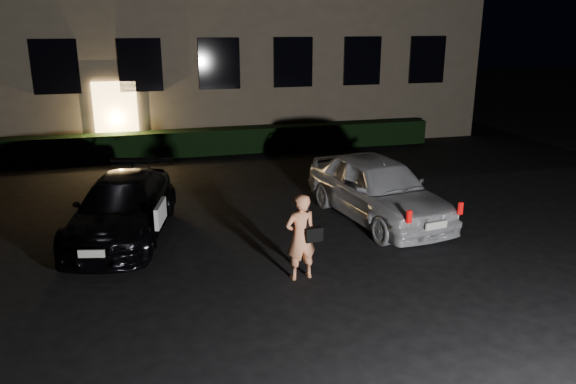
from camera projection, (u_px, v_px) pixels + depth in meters
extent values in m
plane|color=black|center=(316.00, 285.00, 9.78)|extent=(80.00, 80.00, 0.00)
cube|color=#FFC872|center=(116.00, 120.00, 18.66)|extent=(1.40, 0.10, 2.50)
cube|color=black|center=(55.00, 67.00, 17.72)|extent=(1.40, 0.10, 1.70)
cube|color=black|center=(140.00, 65.00, 18.36)|extent=(1.40, 0.10, 1.70)
cube|color=black|center=(219.00, 64.00, 19.01)|extent=(1.40, 0.10, 1.70)
cube|color=black|center=(293.00, 62.00, 19.65)|extent=(1.40, 0.10, 1.70)
cube|color=black|center=(362.00, 61.00, 20.29)|extent=(1.40, 0.10, 1.70)
cube|color=black|center=(427.00, 60.00, 20.93)|extent=(1.40, 0.10, 1.70)
cube|color=black|center=(224.00, 141.00, 19.35)|extent=(15.00, 0.70, 0.85)
imported|color=black|center=(123.00, 208.00, 11.82)|extent=(2.67, 4.60, 1.25)
cube|color=white|center=(161.00, 213.00, 11.05)|extent=(0.28, 0.89, 0.42)
cube|color=silver|center=(91.00, 254.00, 9.71)|extent=(0.45, 0.14, 0.14)
imported|color=silver|center=(378.00, 188.00, 12.82)|extent=(2.40, 4.57, 1.48)
cube|color=red|center=(409.00, 217.00, 10.74)|extent=(0.10, 0.07, 0.25)
cube|color=red|center=(461.00, 208.00, 11.22)|extent=(0.10, 0.07, 0.25)
cube|color=silver|center=(436.00, 225.00, 11.00)|extent=(0.50, 0.12, 0.15)
imported|color=#FF9A67|center=(301.00, 237.00, 9.81)|extent=(0.62, 0.45, 1.57)
cube|color=black|center=(313.00, 234.00, 9.78)|extent=(0.34, 0.19, 0.25)
cube|color=black|center=(307.00, 215.00, 9.66)|extent=(0.04, 0.06, 0.49)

